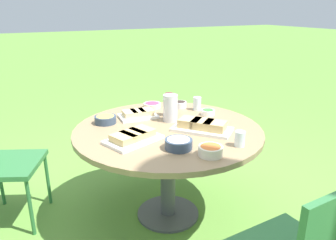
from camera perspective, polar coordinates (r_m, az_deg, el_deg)
name	(u,v)px	position (r m, az deg, el deg)	size (l,w,h in m)	color
ground_plane	(168,214)	(2.63, 0.00, -16.03)	(40.00, 40.00, 0.00)	#5B8C38
dining_table	(168,140)	(2.33, 0.00, -3.55)	(1.32, 1.32, 0.71)	#4C4C51
water_pitcher	(170,108)	(2.40, 0.40, 2.11)	(0.11, 0.11, 0.20)	silver
wine_glass	(169,99)	(2.51, 0.23, 3.62)	(0.07, 0.07, 0.18)	silver
platter_bread_main	(202,126)	(2.25, 5.98, -1.03)	(0.41, 0.44, 0.08)	white
platter_charcuterie	(133,137)	(2.08, -6.09, -2.95)	(0.40, 0.32, 0.06)	white
platter_sandwich_side	(138,114)	(2.51, -5.24, 1.01)	(0.30, 0.21, 0.06)	white
bowl_fries	(105,119)	(2.42, -10.85, 0.15)	(0.16, 0.16, 0.06)	#334256
bowl_salad	(208,112)	(2.58, 6.94, 1.38)	(0.11, 0.11, 0.04)	white
bowl_olives	(180,104)	(2.75, 2.08, 2.77)	(0.11, 0.11, 0.05)	silver
bowl_dip_red	(152,105)	(2.75, -2.78, 2.60)	(0.15, 0.15, 0.04)	beige
bowl_dip_cream	(179,143)	(1.96, 1.85, -4.08)	(0.17, 0.17, 0.06)	#334256
bowl_roasted_veg	(211,150)	(1.89, 7.43, -5.26)	(0.14, 0.14, 0.06)	beige
cup_water_near	(197,104)	(2.69, 5.09, 2.87)	(0.06, 0.06, 0.11)	silver
cup_water_far	(240,139)	(2.03, 12.40, -3.21)	(0.06, 0.06, 0.09)	silver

